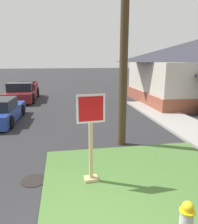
{
  "coord_description": "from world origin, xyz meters",
  "views": [
    {
      "loc": [
        -0.23,
        -3.07,
        3.22
      ],
      "look_at": [
        1.0,
        4.02,
        1.49
      ],
      "focal_mm": 35.2,
      "sensor_mm": 36.0,
      "label": 1
    }
  ],
  "objects_px": {
    "stop_sign": "(91,140)",
    "pickup_truck_maroon": "(22,93)",
    "manhole_cover": "(34,180)",
    "utility_pole": "(125,13)",
    "parked_sedan_blue": "(0,112)"
  },
  "relations": [
    {
      "from": "stop_sign",
      "to": "pickup_truck_maroon",
      "type": "distance_m",
      "value": 13.45
    },
    {
      "from": "manhole_cover",
      "to": "utility_pole",
      "type": "relative_size",
      "value": 0.08
    },
    {
      "from": "pickup_truck_maroon",
      "to": "utility_pole",
      "type": "distance_m",
      "value": 12.36
    },
    {
      "from": "utility_pole",
      "to": "pickup_truck_maroon",
      "type": "bearing_deg",
      "value": 117.1
    },
    {
      "from": "stop_sign",
      "to": "pickup_truck_maroon",
      "type": "xyz_separation_m",
      "value": [
        -3.76,
        12.9,
        -0.6
      ]
    },
    {
      "from": "stop_sign",
      "to": "manhole_cover",
      "type": "distance_m",
      "value": 1.98
    },
    {
      "from": "stop_sign",
      "to": "utility_pole",
      "type": "height_order",
      "value": "utility_pole"
    },
    {
      "from": "stop_sign",
      "to": "manhole_cover",
      "type": "relative_size",
      "value": 3.32
    },
    {
      "from": "manhole_cover",
      "to": "parked_sedan_blue",
      "type": "relative_size",
      "value": 0.16
    },
    {
      "from": "manhole_cover",
      "to": "pickup_truck_maroon",
      "type": "bearing_deg",
      "value": 100.16
    },
    {
      "from": "stop_sign",
      "to": "parked_sedan_blue",
      "type": "height_order",
      "value": "stop_sign"
    },
    {
      "from": "pickup_truck_maroon",
      "to": "utility_pole",
      "type": "height_order",
      "value": "utility_pole"
    },
    {
      "from": "parked_sedan_blue",
      "to": "pickup_truck_maroon",
      "type": "distance_m",
      "value": 6.25
    },
    {
      "from": "stop_sign",
      "to": "manhole_cover",
      "type": "height_order",
      "value": "stop_sign"
    },
    {
      "from": "manhole_cover",
      "to": "utility_pole",
      "type": "height_order",
      "value": "utility_pole"
    }
  ]
}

